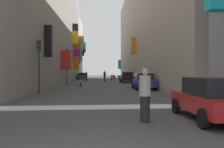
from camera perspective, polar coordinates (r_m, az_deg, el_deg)
The scene contains 19 objects.
ground_plane at distance 33.44m, azimuth -2.52°, elevation -2.25°, with size 140.00×140.00×0.00m, color #424244.
building_left_mid_a at distance 45.52m, azimuth -12.65°, elevation 8.52°, with size 7.37×6.17×15.95m.
building_left_mid_b at distance 51.38m, azimuth -11.50°, elevation 9.40°, with size 7.32×5.37×19.09m.
building_left_mid_c at distance 58.91m, azimuth -10.28°, elevation 5.71°, with size 6.98×10.57×13.81m.
building_right_mid_b at distance 39.40m, azimuth 9.42°, elevation 10.78°, with size 6.74×50.83×17.26m.
parked_car_black at distance 36.70m, azimuth 3.48°, elevation -0.73°, with size 1.99×4.39×1.57m.
parked_car_green at distance 49.50m, azimuth -7.06°, elevation -0.46°, with size 1.87×3.96×1.40m.
parked_car_red at distance 9.03m, azimuth 22.71°, elevation -5.26°, with size 1.89×3.95×1.47m.
parked_car_blue at distance 22.56m, azimuth 7.50°, elevation -1.67°, with size 1.87×3.92×1.50m.
scooter_white at distance 47.15m, azimuth -0.03°, elevation -0.85°, with size 0.60×1.94×1.13m.
scooter_blue at distance 40.44m, azimuth -7.00°, elevation -1.10°, with size 0.59×1.91×1.13m.
scooter_red at distance 52.51m, azimuth 0.35°, elevation -0.70°, with size 0.69×1.92×1.13m.
scooter_green at distance 51.62m, azimuth 1.81°, elevation -0.72°, with size 0.72×1.77×1.13m.
scooter_silver at distance 27.87m, azimuth -7.49°, elevation -1.88°, with size 0.59×1.81×1.13m.
pedestrian_crossing at distance 39.22m, azimuth -1.76°, elevation -0.51°, with size 0.51×0.51×1.79m.
pedestrian_near_left at distance 43.38m, azimuth -6.08°, elevation -0.50°, with size 0.40×0.40×1.67m.
pedestrian_near_right at distance 8.08m, azimuth 7.81°, elevation -4.98°, with size 0.53×0.53×1.78m.
traffic_light_near_corner at distance 18.85m, azimuth -16.94°, elevation 3.80°, with size 0.26×0.34×3.99m.
traffic_light_far_corner at distance 32.84m, azimuth -10.61°, elevation 3.16°, with size 0.26×0.34×4.64m.
Camera 1 is at (0.11, -3.39, 1.68)m, focal length 38.62 mm.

